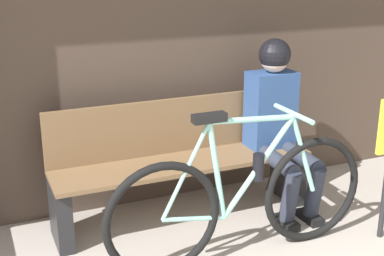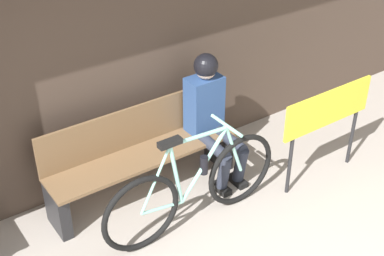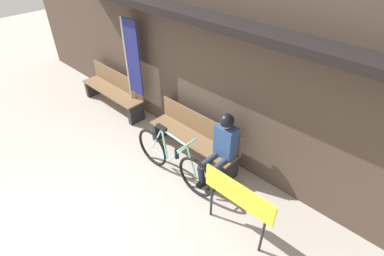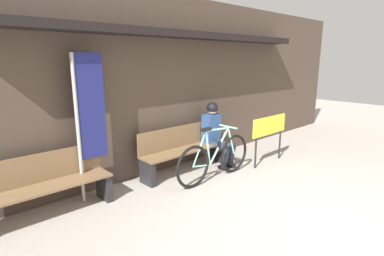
% 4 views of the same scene
% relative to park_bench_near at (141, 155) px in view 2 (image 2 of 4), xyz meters
% --- Properties ---
extents(storefront_wall, '(12.00, 0.56, 3.20)m').
position_rel_park_bench_near_xyz_m(storefront_wall, '(0.01, 0.38, 1.26)').
color(storefront_wall, '#4C3D33').
rests_on(storefront_wall, ground_plane).
extents(park_bench_near, '(1.84, 0.42, 0.85)m').
position_rel_park_bench_near_xyz_m(park_bench_near, '(0.00, 0.00, 0.00)').
color(park_bench_near, brown).
rests_on(park_bench_near, ground_plane).
extents(bicycle, '(1.76, 0.40, 0.96)m').
position_rel_park_bench_near_xyz_m(bicycle, '(0.14, -0.66, -0.02)').
color(bicycle, black).
rests_on(bicycle, ground_plane).
extents(person_seated, '(0.34, 0.66, 1.25)m').
position_rel_park_bench_near_xyz_m(person_seated, '(0.71, -0.12, 0.31)').
color(person_seated, '#2D3342').
rests_on(person_seated, ground_plane).
extents(signboard, '(1.07, 0.04, 0.97)m').
position_rel_park_bench_near_xyz_m(signboard, '(1.54, -0.82, 0.32)').
color(signboard, '#232326').
rests_on(signboard, ground_plane).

